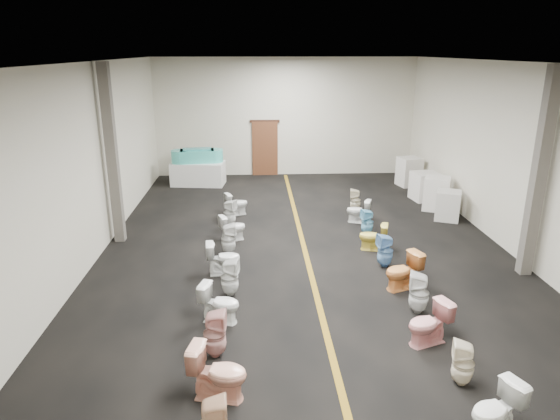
{
  "coord_description": "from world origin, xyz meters",
  "views": [
    {
      "loc": [
        -1.21,
        -11.39,
        4.77
      ],
      "look_at": [
        -0.57,
        1.0,
        0.76
      ],
      "focal_mm": 32.0,
      "sensor_mm": 36.0,
      "label": 1
    }
  ],
  "objects_px": {
    "appliance_crate_b": "(437,193)",
    "toilet_left_2": "(218,373)",
    "appliance_crate_d": "(409,172)",
    "toilet_left_8": "(233,227)",
    "toilet_right_1": "(496,411)",
    "toilet_right_5": "(403,271)",
    "appliance_crate_a": "(448,205)",
    "toilet_left_9": "(230,213)",
    "toilet_left_7": "(228,239)",
    "toilet_left_6": "(223,258)",
    "toilet_left_4": "(220,303)",
    "toilet_left_10": "(236,204)",
    "appliance_crate_c": "(425,186)",
    "toilet_right_6": "(385,251)",
    "toilet_right_8": "(367,222)",
    "toilet_right_7": "(373,237)",
    "display_table": "(198,173)",
    "toilet_right_9": "(358,211)",
    "toilet_right_4": "(419,293)",
    "bathtub": "(197,156)",
    "toilet_right_3": "(429,324)",
    "toilet_right_10": "(355,200)",
    "toilet_left_5": "(230,277)"
  },
  "relations": [
    {
      "from": "appliance_crate_b",
      "to": "toilet_left_2",
      "type": "distance_m",
      "value": 10.53
    },
    {
      "from": "appliance_crate_d",
      "to": "toilet_left_8",
      "type": "height_order",
      "value": "appliance_crate_d"
    },
    {
      "from": "toilet_right_1",
      "to": "toilet_right_5",
      "type": "height_order",
      "value": "toilet_right_5"
    },
    {
      "from": "appliance_crate_a",
      "to": "toilet_left_9",
      "type": "relative_size",
      "value": 1.13
    },
    {
      "from": "toilet_left_7",
      "to": "toilet_left_6",
      "type": "bearing_deg",
      "value": 165.79
    },
    {
      "from": "appliance_crate_d",
      "to": "toilet_right_1",
      "type": "height_order",
      "value": "appliance_crate_d"
    },
    {
      "from": "appliance_crate_b",
      "to": "toilet_left_4",
      "type": "xyz_separation_m",
      "value": [
        -6.28,
        -6.41,
        -0.14
      ]
    },
    {
      "from": "toilet_left_10",
      "to": "appliance_crate_c",
      "type": "bearing_deg",
      "value": -100.71
    },
    {
      "from": "appliance_crate_a",
      "to": "toilet_right_6",
      "type": "distance_m",
      "value": 4.17
    },
    {
      "from": "toilet_right_5",
      "to": "toilet_right_8",
      "type": "height_order",
      "value": "toilet_right_5"
    },
    {
      "from": "appliance_crate_a",
      "to": "toilet_right_7",
      "type": "bearing_deg",
      "value": -140.92
    },
    {
      "from": "toilet_left_7",
      "to": "toilet_left_9",
      "type": "xyz_separation_m",
      "value": [
        -0.06,
        2.02,
        -0.0
      ]
    },
    {
      "from": "toilet_left_10",
      "to": "toilet_right_5",
      "type": "relative_size",
      "value": 0.87
    },
    {
      "from": "display_table",
      "to": "appliance_crate_b",
      "type": "distance_m",
      "value": 8.4
    },
    {
      "from": "display_table",
      "to": "appliance_crate_c",
      "type": "height_order",
      "value": "appliance_crate_c"
    },
    {
      "from": "toilet_left_6",
      "to": "toilet_left_9",
      "type": "relative_size",
      "value": 0.99
    },
    {
      "from": "toilet_left_4",
      "to": "toilet_left_10",
      "type": "bearing_deg",
      "value": 15.35
    },
    {
      "from": "toilet_left_6",
      "to": "toilet_right_9",
      "type": "relative_size",
      "value": 1.09
    },
    {
      "from": "toilet_left_7",
      "to": "toilet_right_6",
      "type": "height_order",
      "value": "toilet_right_6"
    },
    {
      "from": "toilet_left_4",
      "to": "toilet_right_9",
      "type": "distance_m",
      "value": 6.43
    },
    {
      "from": "toilet_right_4",
      "to": "toilet_right_6",
      "type": "bearing_deg",
      "value": -158.93
    },
    {
      "from": "bathtub",
      "to": "toilet_right_3",
      "type": "relative_size",
      "value": 2.43
    },
    {
      "from": "toilet_right_3",
      "to": "toilet_right_10",
      "type": "distance_m",
      "value": 7.26
    },
    {
      "from": "toilet_left_6",
      "to": "toilet_left_7",
      "type": "bearing_deg",
      "value": -8.15
    },
    {
      "from": "toilet_left_7",
      "to": "toilet_right_5",
      "type": "bearing_deg",
      "value": -130.59
    },
    {
      "from": "toilet_right_7",
      "to": "toilet_right_9",
      "type": "bearing_deg",
      "value": -164.97
    },
    {
      "from": "appliance_crate_a",
      "to": "toilet_left_9",
      "type": "distance_m",
      "value": 6.34
    },
    {
      "from": "toilet_right_8",
      "to": "toilet_right_10",
      "type": "xyz_separation_m",
      "value": [
        0.08,
        2.02,
        -0.0
      ]
    },
    {
      "from": "toilet_right_3",
      "to": "bathtub",
      "type": "bearing_deg",
      "value": -175.31
    },
    {
      "from": "toilet_left_6",
      "to": "toilet_right_5",
      "type": "xyz_separation_m",
      "value": [
        3.76,
        -0.92,
        0.02
      ]
    },
    {
      "from": "toilet_right_1",
      "to": "toilet_right_5",
      "type": "bearing_deg",
      "value": 157.23
    },
    {
      "from": "toilet_right_9",
      "to": "toilet_right_10",
      "type": "xyz_separation_m",
      "value": [
        0.12,
        1.03,
        0.01
      ]
    },
    {
      "from": "appliance_crate_a",
      "to": "appliance_crate_b",
      "type": "bearing_deg",
      "value": 90.0
    },
    {
      "from": "appliance_crate_d",
      "to": "toilet_left_5",
      "type": "xyz_separation_m",
      "value": [
        -6.15,
        -8.25,
        -0.13
      ]
    },
    {
      "from": "toilet_right_9",
      "to": "toilet_right_5",
      "type": "bearing_deg",
      "value": 22.65
    },
    {
      "from": "toilet_left_10",
      "to": "toilet_right_5",
      "type": "distance_m",
      "value": 6.22
    },
    {
      "from": "toilet_right_1",
      "to": "bathtub",
      "type": "bearing_deg",
      "value": 178.88
    },
    {
      "from": "appliance_crate_c",
      "to": "toilet_left_9",
      "type": "bearing_deg",
      "value": -160.5
    },
    {
      "from": "bathtub",
      "to": "toilet_left_5",
      "type": "relative_size",
      "value": 2.36
    },
    {
      "from": "toilet_left_10",
      "to": "toilet_right_1",
      "type": "distance_m",
      "value": 9.9
    },
    {
      "from": "toilet_left_2",
      "to": "toilet_left_9",
      "type": "height_order",
      "value": "toilet_left_2"
    },
    {
      "from": "toilet_right_7",
      "to": "toilet_left_8",
      "type": "bearing_deg",
      "value": -87.38
    },
    {
      "from": "appliance_crate_c",
      "to": "toilet_left_7",
      "type": "distance_m",
      "value": 7.59
    },
    {
      "from": "appliance_crate_b",
      "to": "appliance_crate_d",
      "type": "distance_m",
      "value": 2.86
    },
    {
      "from": "bathtub",
      "to": "toilet_left_10",
      "type": "height_order",
      "value": "bathtub"
    },
    {
      "from": "toilet_right_5",
      "to": "toilet_right_6",
      "type": "relative_size",
      "value": 1.01
    },
    {
      "from": "toilet_right_1",
      "to": "toilet_left_6",
      "type": "bearing_deg",
      "value": -166.28
    },
    {
      "from": "appliance_crate_d",
      "to": "toilet_right_4",
      "type": "height_order",
      "value": "appliance_crate_d"
    },
    {
      "from": "display_table",
      "to": "toilet_left_5",
      "type": "bearing_deg",
      "value": -80.05
    },
    {
      "from": "appliance_crate_b",
      "to": "toilet_right_6",
      "type": "height_order",
      "value": "appliance_crate_b"
    }
  ]
}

